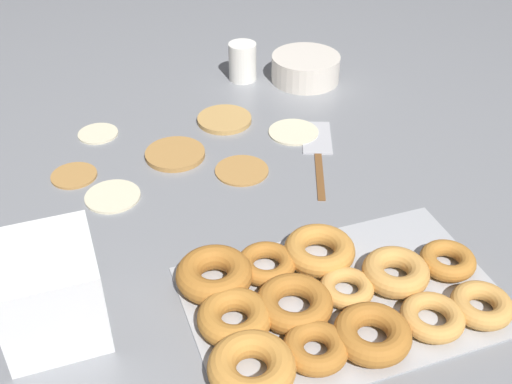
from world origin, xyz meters
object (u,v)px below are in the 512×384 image
Objects in this scene: pancake_5 at (293,131)px; pancake_6 at (112,194)px; pancake_2 at (74,175)px; paper_cup at (243,62)px; container_stack at (50,292)px; spatula at (317,145)px; pancake_1 at (175,154)px; batter_bowl at (306,68)px; pancake_3 at (224,119)px; pancake_0 at (98,133)px; donut_tray at (323,299)px; pancake_4 at (241,169)px.

pancake_6 is (-0.40, -0.10, 0.00)m from pancake_5.
pancake_2 is 0.86× the size of pancake_6.
pancake_2 is at bearing -147.09° from paper_cup.
container_stack is at bearing -143.79° from pancake_5.
pancake_2 is 0.83× the size of pancake_5.
spatula is at bearing -67.72° from pancake_5.
paper_cup reaches higher than pancake_1.
pancake_3 is at bearing -152.86° from batter_bowl.
paper_cup is (0.44, 0.28, 0.04)m from pancake_2.
pancake_1 is 0.29m from spatula.
pancake_6 is at bearing -148.67° from batter_bowl.
pancake_6 reaches higher than pancake_0.
donut_tray is at bearing -92.86° from pancake_3.
pancake_0 is 0.79× the size of pancake_5.
pancake_5 is at bearing -85.84° from paper_cup.
pancake_4 is 0.98× the size of pancake_5.
donut_tray is at bearing -68.72° from pancake_0.
spatula is (0.42, -0.20, -0.00)m from pancake_0.
paper_cup is (0.13, 0.37, 0.04)m from pancake_4.
container_stack is (-0.13, -0.51, 0.07)m from pancake_0.
pancake_2 is (-0.07, -0.14, 0.00)m from pancake_0.
pancake_1 reaches higher than pancake_4.
pancake_2 reaches higher than pancake_4.
pancake_1 is at bearing -179.32° from pancake_5.
pancake_6 is at bearing -145.25° from pancake_3.
paper_cup is (-0.14, 0.06, 0.01)m from batter_bowl.
paper_cup is (0.10, 0.18, 0.04)m from pancake_3.
pancake_1 is 0.25× the size of donut_tray.
paper_cup reaches higher than pancake_0.
batter_bowl is at bearing 68.70° from donut_tray.
pancake_3 and pancake_6 have the same top height.
pancake_6 is 0.37× the size of spatula.
batter_bowl is (0.27, 0.31, 0.03)m from pancake_4.
pancake_0 is at bearing 88.02° from pancake_6.
donut_tray is at bearing -99.91° from paper_cup.
paper_cup reaches higher than pancake_5.
pancake_0 is 0.41m from pancake_5.
pancake_0 and pancake_4 have the same top height.
pancake_1 is 0.14m from pancake_4.
pancake_1 is at bearing 99.35° from spatula.
pancake_6 is at bearing 115.82° from spatula.
pancake_3 is 0.79× the size of container_stack.
pancake_0 reaches higher than spatula.
pancake_0 is 0.33m from pancake_4.
donut_tray is at bearing -107.58° from pancake_5.
spatula is (0.42, 0.03, -0.00)m from pancake_6.
pancake_0 is 0.18× the size of donut_tray.
batter_bowl is 0.15m from paper_cup.
container_stack is at bearing 141.65° from spatula.
spatula is at bearing -46.75° from pancake_3.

